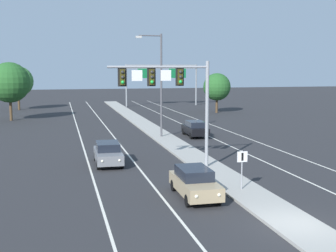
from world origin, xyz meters
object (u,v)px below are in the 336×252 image
at_px(car_receding_black, 195,128).
at_px(median_sign_post, 242,164).
at_px(overhead_signal_mast, 173,89).
at_px(street_lamp_median, 159,79).
at_px(tree_far_left_a, 10,83).
at_px(car_oncoming_tan, 195,182).
at_px(car_oncoming_grey, 108,153).
at_px(highway_sign_gantry, 162,72).
at_px(tree_far_right_b, 217,87).
at_px(tree_far_left_b, 18,81).

bearing_deg(car_receding_black, median_sign_post, -99.79).
xyz_separation_m(overhead_signal_mast, street_lamp_median, (2.14, 13.91, 0.31)).
height_order(street_lamp_median, tree_far_left_a, street_lamp_median).
bearing_deg(overhead_signal_mast, car_oncoming_tan, -93.87).
bearing_deg(car_oncoming_tan, tree_far_left_a, 108.61).
bearing_deg(street_lamp_median, overhead_signal_mast, -98.76).
height_order(car_oncoming_grey, highway_sign_gantry, highway_sign_gantry).
bearing_deg(tree_far_left_a, car_oncoming_tan, -71.39).
distance_m(street_lamp_median, car_oncoming_tan, 21.01).
distance_m(car_oncoming_tan, car_oncoming_grey, 9.98).
distance_m(street_lamp_median, car_oncoming_grey, 13.54).
bearing_deg(highway_sign_gantry, tree_far_right_b, -69.02).
xyz_separation_m(overhead_signal_mast, highway_sign_gantry, (10.77, 50.19, 0.68)).
relative_size(overhead_signal_mast, car_oncoming_grey, 1.60).
distance_m(car_oncoming_tan, highway_sign_gantry, 57.88).
distance_m(highway_sign_gantry, tree_far_right_b, 15.29).
height_order(median_sign_post, street_lamp_median, street_lamp_median).
relative_size(overhead_signal_mast, tree_far_left_b, 1.01).
distance_m(median_sign_post, tree_far_right_b, 44.27).
bearing_deg(tree_far_left_b, street_lamp_median, -64.95).
height_order(car_oncoming_grey, tree_far_left_a, tree_far_left_a).
height_order(median_sign_post, tree_far_right_b, tree_far_right_b).
bearing_deg(car_oncoming_grey, median_sign_post, -53.85).
relative_size(car_oncoming_grey, highway_sign_gantry, 0.34).
distance_m(car_oncoming_grey, tree_far_right_b, 38.94).
height_order(car_receding_black, tree_far_left_b, tree_far_left_b).
bearing_deg(street_lamp_median, car_oncoming_grey, -119.52).
xyz_separation_m(highway_sign_gantry, tree_far_left_b, (-24.65, -1.99, -1.49)).
bearing_deg(median_sign_post, car_receding_black, 80.21).
bearing_deg(car_receding_black, overhead_signal_mast, -112.87).
height_order(car_oncoming_tan, tree_far_right_b, tree_far_right_b).
xyz_separation_m(street_lamp_median, car_oncoming_grey, (-6.21, -10.96, -4.97)).
distance_m(car_oncoming_tan, car_receding_black, 21.21).
xyz_separation_m(car_oncoming_grey, tree_far_left_a, (-9.54, 29.83, 4.17)).
relative_size(car_oncoming_tan, car_receding_black, 0.99).
height_order(highway_sign_gantry, tree_far_left_b, highway_sign_gantry).
height_order(median_sign_post, tree_far_left_b, tree_far_left_b).
height_order(median_sign_post, tree_far_left_a, tree_far_left_a).
bearing_deg(car_oncoming_tan, street_lamp_median, 82.76).
xyz_separation_m(median_sign_post, car_oncoming_grey, (-6.51, 8.90, -0.77)).
relative_size(tree_far_right_b, tree_far_left_a, 0.80).
relative_size(car_oncoming_tan, tree_far_right_b, 0.74).
relative_size(car_receding_black, tree_far_right_b, 0.74).
relative_size(street_lamp_median, car_oncoming_grey, 2.22).
bearing_deg(tree_far_left_a, tree_far_right_b, 6.29).
bearing_deg(street_lamp_median, tree_far_right_b, 57.62).
bearing_deg(overhead_signal_mast, tree_far_left_a, 112.54).
xyz_separation_m(median_sign_post, car_oncoming_tan, (-2.87, -0.39, -0.77)).
relative_size(car_oncoming_tan, tree_far_left_a, 0.59).
relative_size(street_lamp_median, car_receding_black, 2.22).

